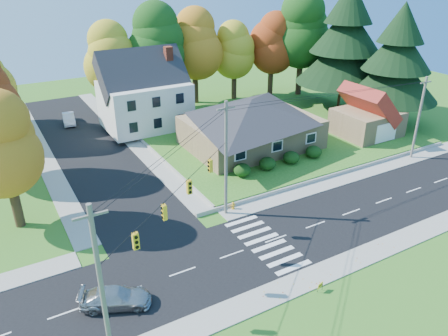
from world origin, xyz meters
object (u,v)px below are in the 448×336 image
object	(u,v)px
silver_sedan	(116,298)
fire_hydrant	(233,206)
white_car	(69,119)
ranch_house	(251,122)

from	to	relation	value
silver_sedan	fire_hydrant	xyz separation A→B (m)	(12.38, 6.41, -0.31)
white_car	fire_hydrant	bearing A→B (deg)	-67.88
ranch_house	white_car	xyz separation A→B (m)	(-16.15, 19.16, -2.56)
ranch_house	silver_sedan	world-z (taller)	ranch_house
ranch_house	white_car	size ratio (longest dim) A/B	3.51
fire_hydrant	ranch_house	bearing A→B (deg)	50.72
ranch_house	silver_sedan	size ratio (longest dim) A/B	3.32
silver_sedan	fire_hydrant	distance (m)	13.95
white_car	fire_hydrant	size ratio (longest dim) A/B	5.64
ranch_house	silver_sedan	xyz separation A→B (m)	(-20.99, -16.93, -2.61)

